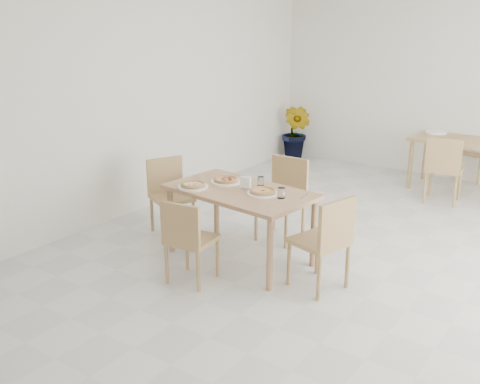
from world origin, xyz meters
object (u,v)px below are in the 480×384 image
Objects in this scene: chair_east at (326,237)px; pizza_margherita at (263,191)px; chair_north at (284,192)px; napkin_holder at (246,183)px; plate_mushroom at (193,187)px; chair_back_s at (444,166)px; plate_pepperoni at (226,182)px; chair_back_n at (479,148)px; plate_margherita at (263,193)px; tumbler_b at (281,193)px; potted_plant at (296,132)px; main_table at (240,198)px; tumbler_a at (261,181)px; chair_west at (169,190)px; chair_south at (187,236)px; pizza_mushroom at (193,185)px; pizza_pepperoni at (226,180)px; second_table at (461,146)px; plate_empty at (436,132)px.

pizza_margherita is (-0.76, 0.12, 0.26)m from chair_east.
chair_north reaches higher than napkin_holder.
chair_back_s is (1.59, 3.22, -0.24)m from plate_mushroom.
plate_mushroom and plate_pepperoni have the same top height.
chair_back_n is at bearing 70.12° from plate_mushroom.
plate_margherita is at bearing 67.04° from chair_back_s.
tumbler_b is 0.11× the size of potted_plant.
plate_margherita is at bearing -75.45° from chair_north.
potted_plant is (-1.61, 3.96, -0.19)m from main_table.
tumbler_a is at bearing 59.77° from napkin_holder.
main_table is 1.81× the size of chair_west.
plate_mushroom is 0.37m from plate_pepperoni.
chair_back_s is (1.24, 3.74, 0.05)m from chair_south.
main_table is 0.80m from chair_north.
pizza_mushroom is 3.40× the size of tumbler_a.
plate_pepperoni is (0.17, 0.33, 0.00)m from plate_mushroom.
chair_south is 2.96× the size of pizza_pepperoni.
second_table is at bearing 68.21° from pizza_pepperoni.
second_table is (1.61, 3.93, -0.13)m from pizza_mushroom.
chair_east is 2.69× the size of pizza_margherita.
main_table is 0.50m from tumbler_b.
plate_mushroom is at bearing -74.22° from potted_plant.
plate_margherita is at bearing -70.08° from chair_west.
tumbler_b is (0.21, 0.00, 0.04)m from plate_margherita.
pizza_margherita is (0.34, 0.75, 0.31)m from chair_south.
plate_empty is (0.66, 3.70, -0.04)m from tumbler_a.
chair_north is 2.87× the size of plate_pepperoni.
potted_plant is (-1.35, 3.85, -0.28)m from plate_pepperoni.
pizza_mushroom is 0.35× the size of chair_back_s.
potted_plant reaches higher than pizza_mushroom.
plate_empty is at bearing 65.06° from napkin_holder.
tumbler_b is at bearing -133.76° from chair_south.
plate_mushroom is 1.01× the size of plate_empty.
plate_empty is at bearing 75.21° from pizza_pepperoni.
pizza_mushroom is at bearing -95.43° from chair_back_n.
plate_margherita is 0.73m from plate_mushroom.
pizza_mushroom is 1.12× the size of pizza_pepperoni.
chair_north is 0.84m from plate_margherita.
plate_pepperoni is 0.37m from tumbler_a.
second_table is at bearing 72.58° from tumbler_a.
chair_east reaches higher than plate_pepperoni.
second_table is 0.77m from chair_back_n.
second_table is at bearing -113.08° from chair_south.
pizza_pepperoni is at bearing 63.01° from pizza_mushroom.
plate_pepperoni is at bearing -85.06° from chair_south.
chair_east is at bearing -158.05° from chair_south.
napkin_holder is at bearing -67.23° from potted_plant.
pizza_margherita and pizza_pepperoni have the same top height.
main_table is 4.02m from plate_empty.
second_table is at bearing -82.06° from chair_back_n.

